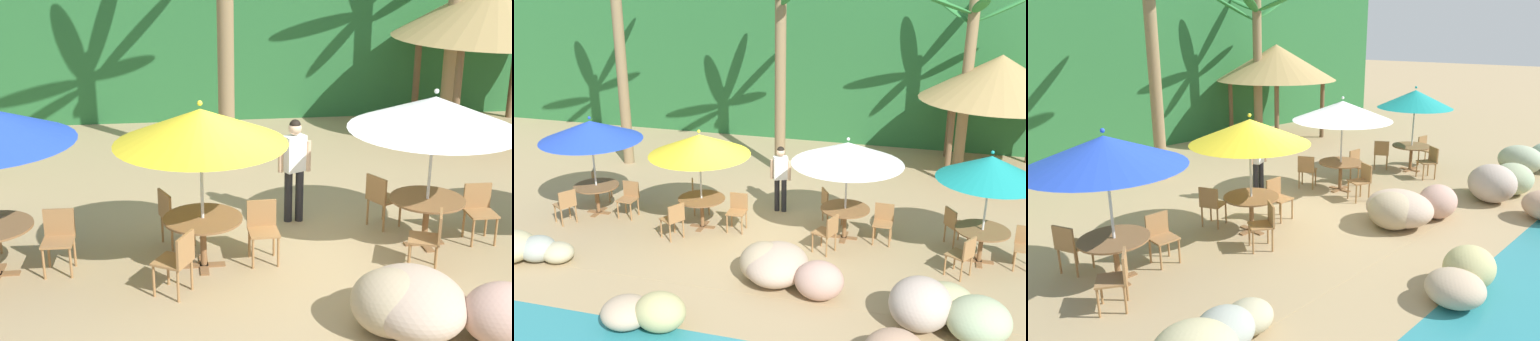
# 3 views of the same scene
# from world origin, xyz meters

# --- Properties ---
(ground_plane) EXTENTS (120.00, 120.00, 0.00)m
(ground_plane) POSITION_xyz_m (0.00, 0.00, 0.00)
(ground_plane) COLOR tan
(terrace_deck) EXTENTS (18.00, 5.20, 0.01)m
(terrace_deck) POSITION_xyz_m (0.00, 0.00, 0.00)
(terrace_deck) COLOR tan
(terrace_deck) RESTS_ON ground
(foliage_backdrop) EXTENTS (28.00, 2.40, 6.00)m
(foliage_backdrop) POSITION_xyz_m (0.00, 9.00, 3.00)
(foliage_backdrop) COLOR #286633
(foliage_backdrop) RESTS_ON ground
(rock_seawall) EXTENTS (16.11, 3.36, 0.90)m
(rock_seawall) POSITION_xyz_m (1.97, -2.82, 0.37)
(rock_seawall) COLOR tan
(rock_seawall) RESTS_ON ground
(umbrella_blue) EXTENTS (2.45, 2.45, 2.49)m
(umbrella_blue) POSITION_xyz_m (-4.07, 0.05, 2.14)
(umbrella_blue) COLOR silver
(umbrella_blue) RESTS_ON ground
(dining_table_blue) EXTENTS (1.10, 1.10, 0.74)m
(dining_table_blue) POSITION_xyz_m (-4.07, 0.05, 0.61)
(dining_table_blue) COLOR brown
(dining_table_blue) RESTS_ON ground
(chair_blue_seaward) EXTENTS (0.43, 0.44, 0.87)m
(chair_blue_seaward) POSITION_xyz_m (-3.21, 0.11, 0.51)
(chair_blue_seaward) COLOR #9E7042
(chair_blue_seaward) RESTS_ON ground
(chair_blue_inland) EXTENTS (0.55, 0.55, 0.87)m
(chair_blue_inland) POSITION_xyz_m (-4.47, 0.80, 0.51)
(chair_blue_inland) COLOR #9E7042
(chair_blue_inland) RESTS_ON ground
(chair_blue_left) EXTENTS (0.58, 0.58, 0.87)m
(chair_blue_left) POSITION_xyz_m (-4.43, -0.72, 0.51)
(chair_blue_left) COLOR #9E7042
(chair_blue_left) RESTS_ON ground
(umbrella_yellow) EXTENTS (2.33, 2.33, 2.39)m
(umbrella_yellow) POSITION_xyz_m (-1.24, -0.03, 2.04)
(umbrella_yellow) COLOR silver
(umbrella_yellow) RESTS_ON ground
(dining_table_yellow) EXTENTS (1.10, 1.10, 0.74)m
(dining_table_yellow) POSITION_xyz_m (-1.24, -0.03, 0.61)
(dining_table_yellow) COLOR brown
(dining_table_yellow) RESTS_ON ground
(chair_yellow_seaward) EXTENTS (0.43, 0.44, 0.87)m
(chair_yellow_seaward) POSITION_xyz_m (-0.40, 0.09, 0.51)
(chair_yellow_seaward) COLOR #9E7042
(chair_yellow_seaward) RESTS_ON ground
(chair_yellow_inland) EXTENTS (0.56, 0.56, 0.87)m
(chair_yellow_inland) POSITION_xyz_m (-1.66, 0.72, 0.51)
(chair_yellow_inland) COLOR #9E7042
(chair_yellow_inland) RESTS_ON ground
(chair_yellow_left) EXTENTS (0.58, 0.58, 0.87)m
(chair_yellow_left) POSITION_xyz_m (-1.60, -0.80, 0.51)
(chair_yellow_left) COLOR #9E7042
(chair_yellow_left) RESTS_ON ground
(umbrella_white) EXTENTS (2.46, 2.46, 2.38)m
(umbrella_white) POSITION_xyz_m (2.08, 0.29, 2.03)
(umbrella_white) COLOR silver
(umbrella_white) RESTS_ON ground
(dining_table_white) EXTENTS (1.10, 1.10, 0.74)m
(dining_table_white) POSITION_xyz_m (2.08, 0.29, 0.61)
(dining_table_white) COLOR brown
(dining_table_white) RESTS_ON ground
(chair_white_seaward) EXTENTS (0.43, 0.43, 0.87)m
(chair_white_seaward) POSITION_xyz_m (2.93, 0.37, 0.51)
(chair_white_seaward) COLOR #9E7042
(chair_white_seaward) RESTS_ON ground
(chair_white_inland) EXTENTS (0.58, 0.57, 0.87)m
(chair_white_inland) POSITION_xyz_m (1.59, 0.99, 0.51)
(chair_white_inland) COLOR #9E7042
(chair_white_inland) RESTS_ON ground
(chair_white_left) EXTENTS (0.55, 0.55, 0.87)m
(chair_white_left) POSITION_xyz_m (1.85, -0.53, 0.51)
(chair_white_left) COLOR #9E7042
(chair_white_left) RESTS_ON ground
(umbrella_teal) EXTENTS (2.10, 2.10, 2.44)m
(umbrella_teal) POSITION_xyz_m (4.97, -0.07, 2.08)
(umbrella_teal) COLOR silver
(umbrella_teal) RESTS_ON ground
(dining_table_teal) EXTENTS (1.10, 1.10, 0.74)m
(dining_table_teal) POSITION_xyz_m (4.97, -0.07, 0.61)
(dining_table_teal) COLOR brown
(dining_table_teal) RESTS_ON ground
(chair_teal_seaward) EXTENTS (0.46, 0.47, 0.87)m
(chair_teal_seaward) POSITION_xyz_m (5.83, -0.06, 0.51)
(chair_teal_seaward) COLOR #9E7042
(chair_teal_seaward) RESTS_ON ground
(chair_teal_inland) EXTENTS (0.59, 0.58, 0.87)m
(chair_teal_inland) POSITION_xyz_m (4.44, 0.60, 0.51)
(chair_teal_inland) COLOR #9E7042
(chair_teal_inland) RESTS_ON ground
(chair_teal_left) EXTENTS (0.58, 0.58, 0.87)m
(chair_teal_left) POSITION_xyz_m (4.60, -0.84, 0.51)
(chair_teal_left) COLOR #9E7042
(chair_teal_left) RESTS_ON ground
(palm_tree_second) EXTENTS (3.34, 3.43, 5.82)m
(palm_tree_second) POSITION_xyz_m (-0.53, 4.41, 4.04)
(palm_tree_second) COLOR olive
(palm_tree_second) RESTS_ON ground
(palm_tree_third) EXTENTS (3.31, 3.55, 5.24)m
(palm_tree_third) POSITION_xyz_m (4.61, 6.08, 3.50)
(palm_tree_third) COLOR olive
(palm_tree_third) RESTS_ON ground
(palapa_hut) EXTENTS (4.48, 4.48, 3.49)m
(palapa_hut) POSITION_xyz_m (5.54, 6.00, 2.83)
(palapa_hut) COLOR brown
(palapa_hut) RESTS_ON ground
(waiter_in_white) EXTENTS (0.52, 0.32, 1.70)m
(waiter_in_white) POSITION_xyz_m (0.28, 1.41, 0.99)
(waiter_in_white) COLOR #232328
(waiter_in_white) RESTS_ON ground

